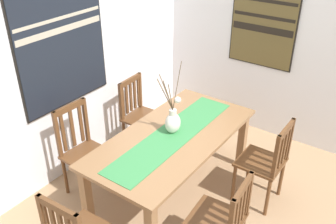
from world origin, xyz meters
name	(u,v)px	position (x,y,z in m)	size (l,w,h in m)	color
ground_plane	(219,223)	(0.00, 0.00, -0.01)	(6.40, 6.40, 0.03)	#A37F5B
wall_back	(70,50)	(0.00, 1.86, 1.35)	(6.40, 0.12, 2.70)	silver
wall_side	(306,37)	(1.86, 0.00, 1.35)	(0.12, 6.40, 2.70)	silver
dining_table	(173,144)	(0.08, 0.61, 0.62)	(1.84, 0.90, 0.73)	#8E6642
table_runner	(173,135)	(0.08, 0.61, 0.73)	(1.69, 0.36, 0.01)	#388447
centerpiece_vase	(173,121)	(0.13, 0.64, 0.85)	(0.20, 0.22, 0.73)	silver
chair_1	(83,150)	(-0.39, 1.39, 0.50)	(0.44, 0.44, 0.98)	brown
chair_2	(267,161)	(0.53, -0.20, 0.49)	(0.42, 0.42, 0.93)	brown
chair_3	(223,220)	(-0.40, -0.21, 0.49)	(0.45, 0.45, 0.90)	brown
chair_4	(140,114)	(0.52, 1.39, 0.50)	(0.44, 0.44, 0.93)	brown
painting_on_back_wall	(62,43)	(-0.15, 1.79, 1.49)	(1.09, 0.05, 1.31)	black
painting_on_side_wall	(265,15)	(1.79, 0.50, 1.53)	(0.05, 0.81, 1.24)	black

